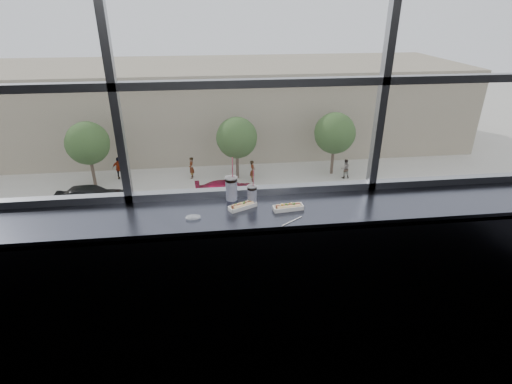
{
  "coord_description": "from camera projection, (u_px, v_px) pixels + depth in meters",
  "views": [
    {
      "loc": [
        -0.34,
        -1.45,
        2.54
      ],
      "look_at": [
        -0.02,
        1.23,
        1.25
      ],
      "focal_mm": 28.0,
      "sensor_mm": 36.0,
      "label": 1
    }
  ],
  "objects": [
    {
      "name": "hotdog_tray_left",
      "position": [
        243.0,
        206.0,
        3.06
      ],
      "size": [
        0.23,
        0.16,
        0.06
      ],
      "rotation": [
        0.0,
        0.0,
        0.45
      ],
      "color": "white",
      "rests_on": "counter"
    },
    {
      "name": "pedestrian_d",
      "position": [
        345.0,
        167.0,
        33.36
      ],
      "size": [
        0.88,
        0.66,
        1.99
      ],
      "primitive_type": "imported",
      "rotation": [
        0.0,
        0.0,
        3.14
      ],
      "color": "#66605B",
      "rests_on": "far_sidewalk"
    },
    {
      "name": "plaza_ground",
      "position": [
        212.0,
        127.0,
        47.47
      ],
      "size": [
        120.0,
        120.0,
        0.0
      ],
      "primitive_type": "plane",
      "color": "#B9B6A9",
      "rests_on": "ground"
    },
    {
      "name": "wrapper",
      "position": [
        193.0,
        217.0,
        2.92
      ],
      "size": [
        0.11,
        0.08,
        0.03
      ],
      "primitive_type": "ellipsoid",
      "color": "silver",
      "rests_on": "counter"
    },
    {
      "name": "pedestrian_c",
      "position": [
        253.0,
        169.0,
        32.77
      ],
      "size": [
        0.72,
        0.96,
        2.16
      ],
      "primitive_type": "imported",
      "rotation": [
        0.0,
        0.0,
        1.57
      ],
      "color": "#66605B",
      "rests_on": "far_sidewalk"
    },
    {
      "name": "car_near_d",
      "position": [
        333.0,
        240.0,
        23.09
      ],
      "size": [
        2.79,
        6.19,
        2.03
      ],
      "primitive_type": "imported",
      "rotation": [
        0.0,
        0.0,
        1.61
      ],
      "color": "silver",
      "rests_on": "street_asphalt"
    },
    {
      "name": "car_far_a",
      "position": [
        90.0,
        193.0,
        28.52
      ],
      "size": [
        3.05,
        6.8,
        2.23
      ],
      "primitive_type": "imported",
      "rotation": [
        0.0,
        0.0,
        1.61
      ],
      "color": "black",
      "rests_on": "street_asphalt"
    },
    {
      "name": "counter_fascia",
      "position": [
        262.0,
        288.0,
        3.06
      ],
      "size": [
        6.0,
        0.04,
        1.04
      ],
      "primitive_type": "cube",
      "color": "#4A4D5A",
      "rests_on": "ground"
    },
    {
      "name": "soda_cup_right",
      "position": [
        252.0,
        194.0,
        3.1
      ],
      "size": [
        0.08,
        0.08,
        0.3
      ],
      "color": "white",
      "rests_on": "counter"
    },
    {
      "name": "tree_right",
      "position": [
        335.0,
        133.0,
        33.11
      ],
      "size": [
        3.44,
        3.44,
        5.38
      ],
      "color": "#47382B",
      "rests_on": "far_sidewalk"
    },
    {
      "name": "car_near_c",
      "position": [
        228.0,
        246.0,
        22.42
      ],
      "size": [
        3.4,
        6.49,
        2.07
      ],
      "primitive_type": "imported",
      "rotation": [
        0.0,
        0.0,
        1.43
      ],
      "color": "maroon",
      "rests_on": "street_asphalt"
    },
    {
      "name": "pedestrian_a",
      "position": [
        119.0,
        166.0,
        33.07
      ],
      "size": [
        1.03,
        0.77,
        2.31
      ],
      "primitive_type": "imported",
      "rotation": [
        0.0,
        0.0,
        3.14
      ],
      "color": "#66605B",
      "rests_on": "far_sidewalk"
    },
    {
      "name": "car_far_b",
      "position": [
        229.0,
        188.0,
        29.67
      ],
      "size": [
        2.79,
        5.89,
        1.91
      ],
      "primitive_type": "imported",
      "rotation": [
        0.0,
        0.0,
        1.64
      ],
      "color": "#AF002E",
      "rests_on": "street_asphalt"
    },
    {
      "name": "pedestrian_b",
      "position": [
        191.0,
        166.0,
        33.3
      ],
      "size": [
        0.73,
        0.98,
        2.2
      ],
      "primitive_type": "imported",
      "rotation": [
        0.0,
        0.0,
        4.71
      ],
      "color": "#66605B",
      "rests_on": "far_sidewalk"
    },
    {
      "name": "far_building",
      "position": [
        211.0,
        105.0,
        40.82
      ],
      "size": [
        50.0,
        14.0,
        8.0
      ],
      "primitive_type": "cube",
      "color": "gray",
      "rests_on": "plaza_ground"
    },
    {
      "name": "far_sidewalk",
      "position": [
        216.0,
        179.0,
        33.58
      ],
      "size": [
        80.0,
        6.0,
        0.04
      ],
      "primitive_type": "cube",
      "color": "#B9B6A9",
      "rests_on": "plaza_ground"
    },
    {
      "name": "wall_back_lower",
      "position": [
        254.0,
        250.0,
        3.54
      ],
      "size": [
        6.0,
        0.0,
        6.0
      ],
      "primitive_type": "plane",
      "rotation": [
        1.57,
        0.0,
        0.0
      ],
      "color": "black",
      "rests_on": "ground"
    },
    {
      "name": "window_glass",
      "position": [
        253.0,
        39.0,
        2.8
      ],
      "size": [
        6.0,
        0.0,
        6.0
      ],
      "primitive_type": "plane",
      "rotation": [
        1.57,
        0.0,
        0.0
      ],
      "color": "silver",
      "rests_on": "ground"
    },
    {
      "name": "soda_cup_left",
      "position": [
        231.0,
        187.0,
        3.16
      ],
      "size": [
        0.1,
        0.1,
        0.37
      ],
      "color": "white",
      "rests_on": "counter"
    },
    {
      "name": "street_asphalt",
      "position": [
        219.0,
        227.0,
        26.42
      ],
      "size": [
        80.0,
        10.0,
        0.06
      ],
      "primitive_type": "cube",
      "color": "black",
      "rests_on": "plaza_ground"
    },
    {
      "name": "loose_straw",
      "position": [
        292.0,
        221.0,
        2.88
      ],
      "size": [
        0.17,
        0.12,
        0.01
      ],
      "primitive_type": "cylinder",
      "rotation": [
        0.0,
        1.57,
        0.6
      ],
      "color": "white",
      "rests_on": "counter"
    },
    {
      "name": "window_mullions",
      "position": [
        254.0,
        39.0,
        2.78
      ],
      "size": [
        6.0,
        0.08,
        2.4
      ],
      "primitive_type": null,
      "color": "gray",
      "rests_on": "ground"
    },
    {
      "name": "hotdog_tray_right",
      "position": [
        288.0,
        207.0,
        3.04
      ],
      "size": [
        0.24,
        0.1,
        0.06
      ],
      "rotation": [
        0.0,
        0.0,
        0.11
      ],
      "color": "white",
      "rests_on": "counter"
    },
    {
      "name": "car_near_b",
      "position": [
        70.0,
        258.0,
        21.52
      ],
      "size": [
        3.02,
        6.03,
        1.93
      ],
      "primitive_type": "imported",
      "rotation": [
        0.0,
        0.0,
        1.68
      ],
      "color": "black",
      "rests_on": "street_asphalt"
    },
    {
      "name": "tree_center",
      "position": [
        237.0,
        138.0,
        32.26
      ],
      "size": [
        3.37,
        3.37,
        5.26
      ],
      "color": "#47382B",
      "rests_on": "far_sidewalk"
    },
    {
      "name": "tree_left",
      "position": [
        88.0,
        143.0,
        30.98
      ],
      "size": [
        3.38,
        3.38,
        5.28
      ],
      "color": "#47382B",
      "rests_on": "far_sidewalk"
    },
    {
      "name": "counter",
      "position": [
        258.0,
        213.0,
        3.07
      ],
      "size": [
        6.0,
        0.55,
        0.06
      ],
      "primitive_type": "cube",
      "color": "#4A4D5A",
      "rests_on": "ground"
    }
  ]
}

